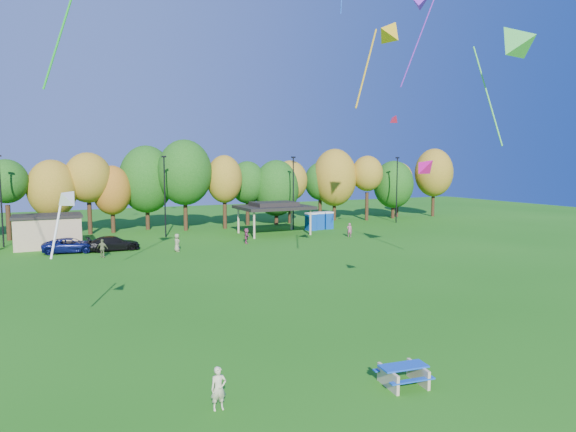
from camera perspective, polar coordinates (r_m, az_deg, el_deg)
name	(u,v)px	position (r m, az deg, el deg)	size (l,w,h in m)	color
ground	(331,368)	(21.93, 4.84, -16.46)	(160.00, 160.00, 0.00)	#19600F
tree_line	(129,183)	(63.68, -17.28, 3.51)	(93.57, 10.55, 11.15)	black
lamp_posts	(165,194)	(58.84, -13.54, 2.44)	(64.50, 0.25, 9.09)	black
utility_building	(48,231)	(55.84, -25.13, -1.51)	(6.30, 4.30, 3.25)	tan
pavilion	(274,207)	(59.85, -1.58, 1.05)	(8.20, 6.20, 3.77)	tan
porta_potties	(319,221)	(64.16, 3.47, -0.53)	(3.75, 1.51, 2.18)	#0B3C95
picnic_table	(403,374)	(20.63, 12.69, -16.72)	(1.96, 1.69, 0.78)	tan
kite_flyer	(219,388)	(18.44, -7.72, -18.46)	(0.55, 0.36, 1.50)	beige
car_c	(71,245)	(51.86, -22.98, -3.01)	(2.28, 4.95, 1.37)	#0D1552
car_d	(114,243)	(51.56, -18.80, -2.90)	(1.95, 4.79, 1.39)	black
far_person_0	(246,236)	(53.27, -4.65, -2.21)	(1.48, 0.47, 1.59)	#963E5F
far_person_1	(177,243)	(49.43, -12.23, -2.91)	(0.82, 0.54, 1.68)	#85875C
far_person_4	(103,248)	(48.11, -19.91, -3.39)	(0.97, 0.40, 1.65)	olive
far_person_5	(349,230)	(58.06, 6.84, -1.56)	(0.58, 0.38, 1.59)	#AB506D
kite_0	(513,38)	(35.45, 23.68, 17.62)	(2.69, 4.98, 7.95)	#4DD14A
kite_1	(391,30)	(32.37, 11.36, 19.56)	(3.45, 1.91, 5.57)	gold
kite_3	(428,165)	(27.75, 15.25, 5.48)	(1.11, 1.38, 1.31)	#FD0E89
kite_10	(395,118)	(55.96, 11.77, 10.60)	(1.24, 1.50, 1.35)	red
kite_14	(69,198)	(24.25, -23.17, 1.89)	(1.61, 1.92, 3.36)	white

